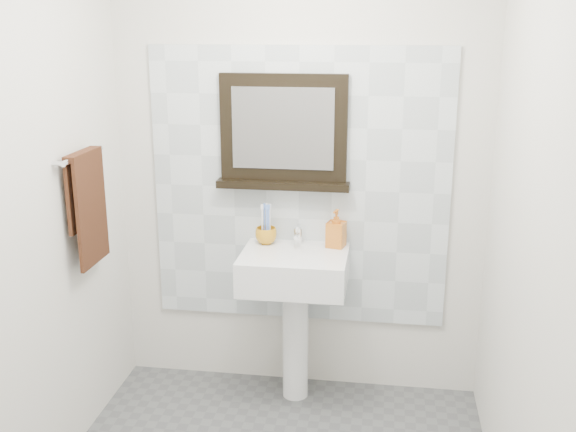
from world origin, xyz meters
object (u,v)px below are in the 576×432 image
object	(u,v)px
soap_dispenser	(336,228)
hand_towel	(87,199)
toothbrush_cup	(266,236)
pedestal_sink	(294,285)
framed_mirror	(284,134)

from	to	relation	value
soap_dispenser	hand_towel	size ratio (longest dim) A/B	0.37
toothbrush_cup	soap_dispenser	distance (m)	0.38
soap_dispenser	pedestal_sink	bearing A→B (deg)	-134.65
toothbrush_cup	hand_towel	size ratio (longest dim) A/B	0.21
toothbrush_cup	framed_mirror	xyz separation A→B (m)	(0.09, 0.06, 0.54)
pedestal_sink	soap_dispenser	world-z (taller)	soap_dispenser
framed_mirror	toothbrush_cup	bearing A→B (deg)	-143.05
soap_dispenser	framed_mirror	size ratio (longest dim) A/B	0.29
soap_dispenser	hand_towel	bearing A→B (deg)	-143.58
pedestal_sink	hand_towel	distance (m)	1.14
pedestal_sink	framed_mirror	xyz separation A→B (m)	(-0.09, 0.19, 0.77)
hand_towel	framed_mirror	bearing A→B (deg)	32.15
framed_mirror	pedestal_sink	bearing A→B (deg)	-65.28
pedestal_sink	framed_mirror	bearing A→B (deg)	114.72
pedestal_sink	framed_mirror	world-z (taller)	framed_mirror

